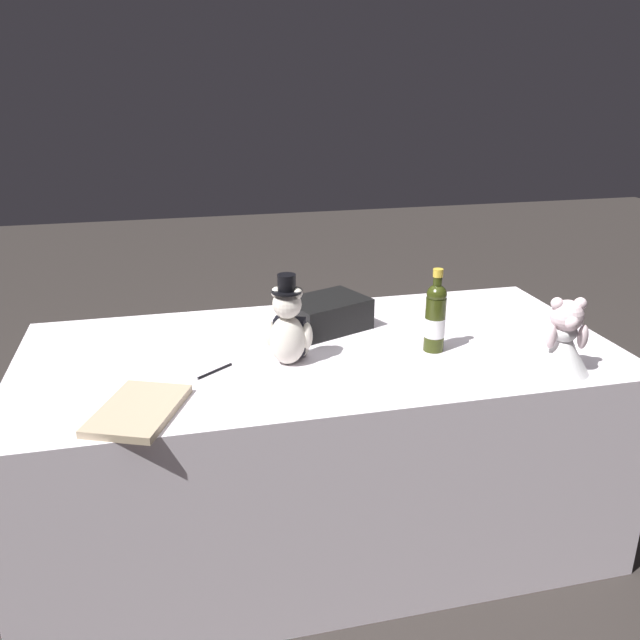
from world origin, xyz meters
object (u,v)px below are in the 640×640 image
at_px(guestbook, 138,410).
at_px(champagne_bottle, 435,317).
at_px(teddy_bear_groom, 288,328).
at_px(gift_case_black, 326,314).
at_px(teddy_bear_bride, 562,338).
at_px(signing_pen, 214,372).

bearing_deg(guestbook, champagne_bottle, -143.67).
bearing_deg(teddy_bear_groom, gift_case_black, -125.65).
relative_size(teddy_bear_groom, teddy_bear_bride, 1.23).
distance_m(champagne_bottle, signing_pen, 0.73).
bearing_deg(champagne_bottle, teddy_bear_groom, -1.83).
distance_m(champagne_bottle, gift_case_black, 0.41).
xyz_separation_m(teddy_bear_bride, champagne_bottle, (0.32, -0.23, 0.02)).
bearing_deg(champagne_bottle, teddy_bear_bride, 144.50).
height_order(teddy_bear_groom, gift_case_black, teddy_bear_groom).
relative_size(gift_case_black, guestbook, 1.12).
height_order(teddy_bear_groom, champagne_bottle, teddy_bear_groom).
distance_m(teddy_bear_bride, gift_case_black, 0.80).
height_order(champagne_bottle, guestbook, champagne_bottle).
height_order(teddy_bear_groom, teddy_bear_bride, teddy_bear_groom).
bearing_deg(guestbook, teddy_bear_groom, -129.34).
bearing_deg(teddy_bear_groom, signing_pen, 6.24).
bearing_deg(guestbook, teddy_bear_bride, -157.23).
bearing_deg(teddy_bear_groom, guestbook, 27.77).
xyz_separation_m(teddy_bear_groom, signing_pen, (0.24, 0.03, -0.11)).
bearing_deg(champagne_bottle, signing_pen, 0.84).
distance_m(gift_case_black, guestbook, 0.82).
relative_size(teddy_bear_groom, gift_case_black, 0.87).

